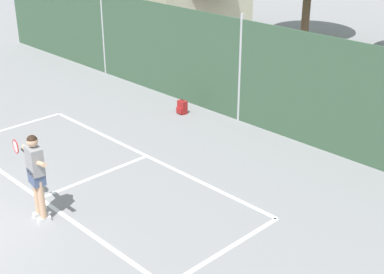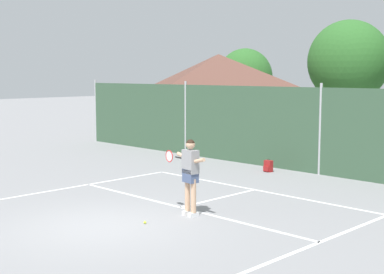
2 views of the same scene
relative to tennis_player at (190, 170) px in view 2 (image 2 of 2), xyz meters
The scene contains 7 objects.
ground_plane 2.48m from the tennis_player, 109.82° to the right, with size 120.00×120.00×0.00m, color gray.
court_markings 1.96m from the tennis_player, 117.59° to the right, with size 8.30×11.10×0.01m.
chainlink_fence 6.97m from the tennis_player, 96.20° to the left, with size 26.09×0.09×3.10m.
clubhouse_building 14.18m from the tennis_player, 129.64° to the left, with size 7.39×5.15×4.35m.
tennis_player is the anchor object (origin of this frame).
tennis_ball 1.66m from the tennis_player, 99.83° to the right, with size 0.07×0.07×0.07m, color #CCE033.
backpack_red 6.56m from the tennis_player, 110.48° to the left, with size 0.29×0.25×0.46m.
Camera 2 is at (9.86, -6.93, 3.40)m, focal length 50.96 mm.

